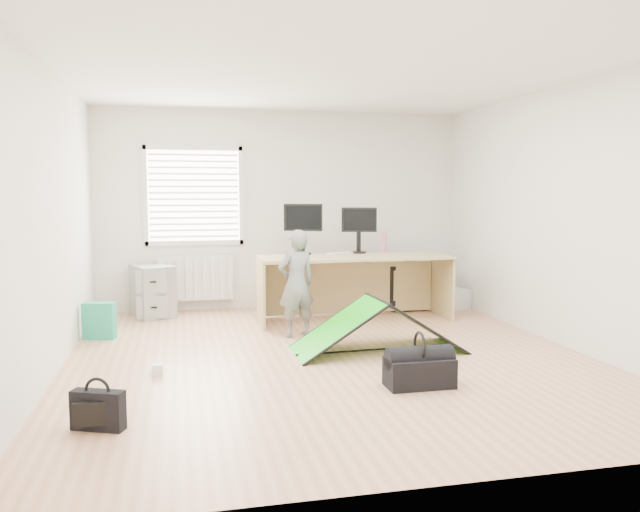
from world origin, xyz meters
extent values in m
plane|color=tan|center=(0.00, 0.00, 0.00)|extent=(5.50, 5.50, 0.00)
cube|color=silver|center=(0.00, 2.75, 1.35)|extent=(5.00, 0.02, 2.70)
cube|color=silver|center=(-1.20, 2.71, 1.55)|extent=(1.20, 0.06, 1.20)
cube|color=silver|center=(-1.20, 2.67, 0.45)|extent=(1.00, 0.12, 0.60)
cube|color=tan|center=(0.71, 1.60, 0.41)|extent=(2.39, 0.80, 0.81)
cube|color=gray|center=(-1.76, 2.42, 0.33)|extent=(0.61, 0.69, 0.66)
cube|color=black|center=(0.12, 1.93, 1.05)|extent=(0.49, 0.30, 0.47)
cube|color=black|center=(0.86, 1.93, 1.03)|extent=(0.46, 0.23, 0.43)
cube|color=beige|center=(0.65, 1.91, 0.82)|extent=(0.46, 0.31, 0.02)
cylinder|color=#B1637E|center=(1.21, 1.94, 0.94)|extent=(0.09, 0.09, 0.27)
imported|color=black|center=(1.56, 2.34, 0.32)|extent=(0.84, 0.85, 0.65)
imported|color=slate|center=(-0.15, 0.91, 0.60)|extent=(0.50, 0.40, 1.19)
cube|color=silver|center=(2.21, 2.04, 0.13)|extent=(0.56, 0.47, 0.27)
cube|color=#1E956F|center=(-2.28, 1.28, 0.20)|extent=(0.36, 0.22, 0.40)
cube|color=black|center=(-1.97, -1.47, 0.14)|extent=(0.38, 0.24, 0.27)
cube|color=silver|center=(-1.62, -0.25, 0.05)|extent=(0.10, 0.10, 0.09)
cube|color=black|center=(0.51, -1.08, 0.12)|extent=(0.56, 0.29, 0.24)
camera|label=1|loc=(-1.41, -5.80, 1.62)|focal=35.00mm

